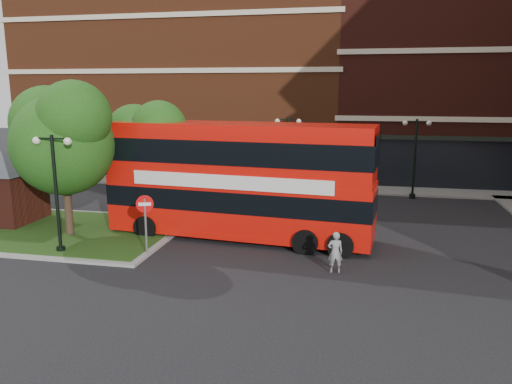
% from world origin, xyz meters
% --- Properties ---
extents(ground, '(120.00, 120.00, 0.00)m').
position_xyz_m(ground, '(0.00, 0.00, 0.00)').
color(ground, black).
rests_on(ground, ground).
extents(pavement_far, '(44.00, 3.00, 0.12)m').
position_xyz_m(pavement_far, '(0.00, 16.50, 0.06)').
color(pavement_far, slate).
rests_on(pavement_far, ground).
extents(terrace_far_left, '(26.00, 12.00, 14.00)m').
position_xyz_m(terrace_far_left, '(-8.00, 24.00, 7.00)').
color(terrace_far_left, brown).
rests_on(terrace_far_left, ground).
extents(terrace_far_right, '(18.00, 12.00, 16.00)m').
position_xyz_m(terrace_far_right, '(14.00, 24.00, 8.00)').
color(terrace_far_right, '#471911').
rests_on(terrace_far_right, ground).
extents(traffic_island, '(12.60, 7.60, 0.15)m').
position_xyz_m(traffic_island, '(-8.00, 3.00, 0.07)').
color(traffic_island, gray).
rests_on(traffic_island, ground).
extents(kiosk, '(6.51, 6.51, 3.60)m').
position_xyz_m(kiosk, '(-11.00, 4.00, 2.32)').
color(kiosk, '#471911').
rests_on(kiosk, traffic_island).
extents(tree_island_west, '(5.40, 4.71, 7.21)m').
position_xyz_m(tree_island_west, '(-6.60, 2.58, 4.79)').
color(tree_island_west, '#2D2116').
rests_on(tree_island_west, ground).
extents(tree_island_east, '(4.46, 3.90, 6.29)m').
position_xyz_m(tree_island_east, '(-3.58, 5.06, 4.24)').
color(tree_island_east, '#2D2116').
rests_on(tree_island_east, ground).
extents(lamp_island, '(1.72, 0.36, 5.00)m').
position_xyz_m(lamp_island, '(-5.50, 0.20, 2.83)').
color(lamp_island, black).
rests_on(lamp_island, ground).
extents(lamp_far_left, '(1.72, 0.36, 5.00)m').
position_xyz_m(lamp_far_left, '(2.00, 14.50, 2.83)').
color(lamp_far_left, black).
rests_on(lamp_far_left, ground).
extents(lamp_far_right, '(1.72, 0.36, 5.00)m').
position_xyz_m(lamp_far_right, '(10.00, 14.50, 2.83)').
color(lamp_far_right, black).
rests_on(lamp_far_right, ground).
extents(bus, '(12.40, 3.94, 4.65)m').
position_xyz_m(bus, '(1.32, 4.00, 3.05)').
color(bus, red).
rests_on(bus, ground).
extents(woman, '(0.65, 0.50, 1.59)m').
position_xyz_m(woman, '(5.92, 0.37, 0.79)').
color(woman, gray).
rests_on(woman, ground).
extents(car_silver, '(3.74, 1.69, 1.25)m').
position_xyz_m(car_silver, '(-6.48, 14.79, 0.62)').
color(car_silver, silver).
rests_on(car_silver, ground).
extents(car_white, '(4.51, 1.64, 1.48)m').
position_xyz_m(car_white, '(4.49, 14.52, 0.74)').
color(car_white, white).
rests_on(car_white, ground).
extents(no_entry_sign, '(0.69, 0.28, 2.58)m').
position_xyz_m(no_entry_sign, '(-1.80, 0.62, 1.84)').
color(no_entry_sign, slate).
rests_on(no_entry_sign, ground).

